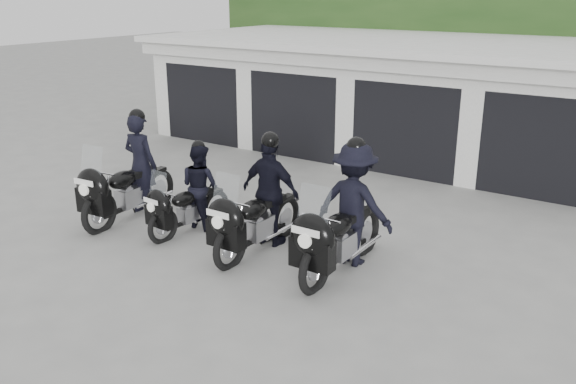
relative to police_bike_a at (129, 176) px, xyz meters
The scene contains 7 objects.
ground 3.37m from the police_bike_a, ahead, with size 80.00×80.00×0.00m, color #979792.
garage_block 8.75m from the police_bike_a, 68.11° to the left, with size 16.40×6.80×2.96m.
background_vegetation 13.60m from the police_bike_a, 74.37° to the left, with size 20.00×3.90×5.80m.
police_bike_a is the anchor object (origin of this frame).
police_bike_b 1.45m from the police_bike_a, ahead, with size 0.82×1.97×1.72m.
police_bike_c 3.02m from the police_bike_a, ahead, with size 1.13×2.38×2.07m.
police_bike_d 4.56m from the police_bike_a, ahead, with size 1.30×2.49×2.17m.
Camera 1 is at (5.46, -7.64, 4.27)m, focal length 38.00 mm.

